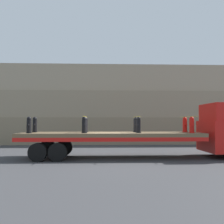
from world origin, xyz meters
The scene contains 14 objects.
ground_plane centered at (0.00, 0.00, 0.00)m, with size 120.00×120.00×0.00m, color #38383A.
rock_cliff centered at (0.00, 9.02, 3.43)m, with size 60.00×3.30×6.86m.
flatbed_trailer centered at (-0.52, 0.00, 1.11)m, with size 9.62×2.57×1.35m.
fire_hydrant_black_near_0 centered at (-4.21, -0.54, 1.76)m, with size 0.30×0.50×0.85m.
fire_hydrant_black_far_0 centered at (-4.21, 0.54, 1.76)m, with size 0.30×0.50×0.85m.
fire_hydrant_black_near_1 centered at (-1.40, -0.54, 1.76)m, with size 0.30×0.50×0.85m.
fire_hydrant_black_far_1 centered at (-1.40, 0.54, 1.76)m, with size 0.30×0.50×0.85m.
fire_hydrant_black_near_2 centered at (1.40, -0.54, 1.76)m, with size 0.30×0.50×0.85m.
fire_hydrant_black_far_2 centered at (1.40, 0.54, 1.76)m, with size 0.30×0.50×0.85m.
fire_hydrant_red_near_3 centered at (4.21, -0.54, 1.76)m, with size 0.30×0.50×0.85m.
fire_hydrant_red_far_3 centered at (4.21, 0.54, 1.76)m, with size 0.30×0.50×0.85m.
cargo_strap_rear centered at (-1.40, 0.00, 2.21)m, with size 0.05×2.67×0.01m.
cargo_strap_middle centered at (1.40, 0.00, 2.21)m, with size 0.05×2.67×0.01m.
cargo_strap_front centered at (4.21, 0.00, 2.21)m, with size 0.05×2.67×0.01m.
Camera 1 is at (-0.48, -13.43, 1.95)m, focal length 40.00 mm.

